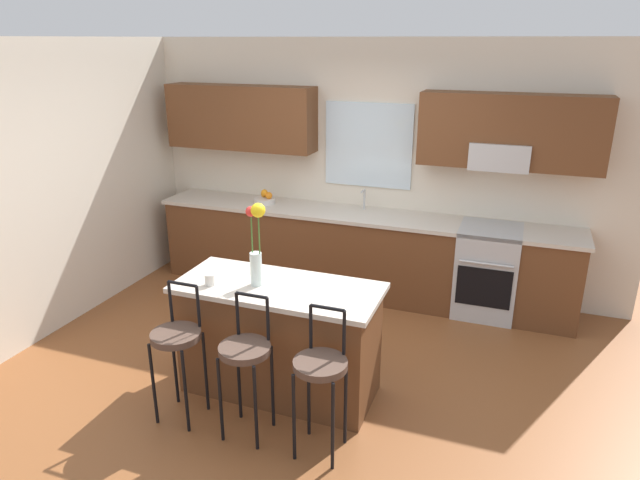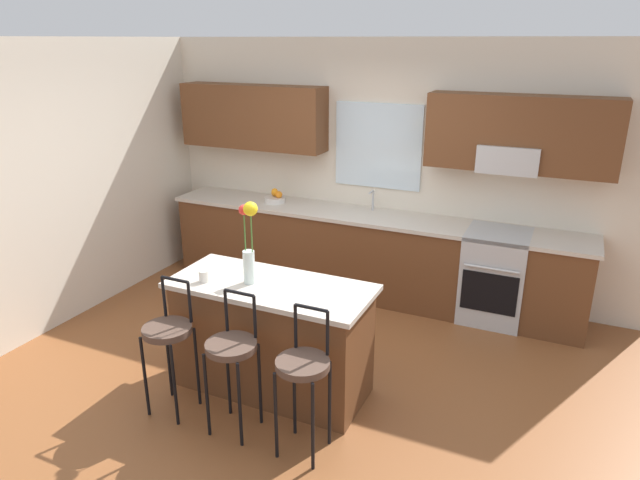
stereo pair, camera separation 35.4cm
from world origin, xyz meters
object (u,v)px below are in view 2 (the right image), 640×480
kitchen_island (272,337)px  fruit_bowl_oranges (275,198)px  flower_vase (249,242)px  mug_ceramic (204,276)px  oven_range (494,276)px  bar_stool_near (168,335)px  bar_stool_middle (232,352)px  bar_stool_far (303,370)px

kitchen_island → fruit_bowl_oranges: 2.33m
kitchen_island → flower_vase: bearing=-163.1°
kitchen_island → mug_ceramic: mug_ceramic is taller
oven_range → bar_stool_near: bearing=-127.7°
kitchen_island → bar_stool_middle: bar_stool_middle is taller
kitchen_island → flower_vase: 0.81m
flower_vase → bar_stool_far: bearing=-36.4°
mug_ceramic → flower_vase: bearing=20.0°
flower_vase → bar_stool_middle: bearing=-74.0°
bar_stool_far → mug_ceramic: 1.15m
bar_stool_near → bar_stool_middle: size_ratio=1.00×
kitchen_island → bar_stool_middle: 0.58m
bar_stool_near → flower_vase: (0.40, 0.51, 0.62)m
mug_ceramic → fruit_bowl_oranges: fruit_bowl_oranges is taller
kitchen_island → bar_stool_far: size_ratio=1.51×
oven_range → bar_stool_far: size_ratio=0.88×
kitchen_island → mug_ceramic: bearing=-160.9°
kitchen_island → fruit_bowl_oranges: fruit_bowl_oranges is taller
oven_range → kitchen_island: size_ratio=0.58×
bar_stool_near → kitchen_island: bearing=45.5°
kitchen_island → mug_ceramic: size_ratio=17.49×
kitchen_island → bar_stool_near: size_ratio=1.51×
bar_stool_near → fruit_bowl_oranges: 2.64m
kitchen_island → bar_stool_far: 0.80m
bar_stool_far → flower_vase: (-0.70, 0.51, 0.62)m
flower_vase → fruit_bowl_oranges: size_ratio=2.70×
oven_range → fruit_bowl_oranges: fruit_bowl_oranges is taller
kitchen_island → bar_stool_far: bearing=-45.5°
bar_stool_near → fruit_bowl_oranges: size_ratio=4.34×
fruit_bowl_oranges → bar_stool_middle: bearing=-67.5°
kitchen_island → bar_stool_middle: (0.00, -0.56, 0.17)m
kitchen_island → bar_stool_near: bearing=-134.5°
bar_stool_far → fruit_bowl_oranges: (-1.61, 2.57, 0.34)m
bar_stool_near → fruit_bowl_oranges: (-0.51, 2.57, 0.34)m
bar_stool_middle → flower_vase: (-0.15, 0.51, 0.62)m
fruit_bowl_oranges → oven_range: bearing=-0.7°
kitchen_island → bar_stool_near: (-0.55, -0.56, 0.17)m
mug_ceramic → bar_stool_far: bearing=-20.7°
oven_range → mug_ceramic: (-1.90, -2.15, 0.51)m
oven_range → kitchen_island: (-1.41, -1.98, 0.00)m
flower_vase → oven_range: bearing=52.4°
kitchen_island → bar_stool_far: bar_stool_far is taller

